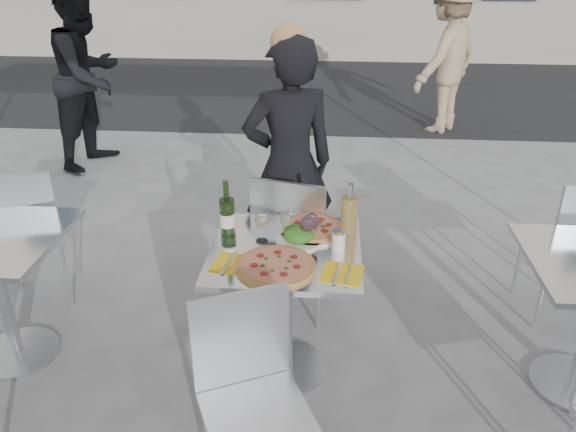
# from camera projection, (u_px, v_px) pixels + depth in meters

# --- Properties ---
(ground) EXTENTS (80.00, 80.00, 0.00)m
(ground) POSITION_uv_depth(u_px,v_px,m) (286.00, 369.00, 3.02)
(ground) COLOR slate
(street_asphalt) EXTENTS (24.00, 5.00, 0.00)m
(street_asphalt) POSITION_uv_depth(u_px,v_px,m) (320.00, 86.00, 8.83)
(street_asphalt) COLOR black
(street_asphalt) RESTS_ON ground
(main_table) EXTENTS (0.72, 0.72, 0.75)m
(main_table) POSITION_uv_depth(u_px,v_px,m) (286.00, 285.00, 2.79)
(main_table) COLOR #B7BABF
(main_table) RESTS_ON ground
(chair_far) EXTENTS (0.51, 0.52, 0.93)m
(chair_far) POSITION_uv_depth(u_px,v_px,m) (293.00, 236.00, 3.22)
(chair_far) COLOR silver
(chair_far) RESTS_ON ground
(chair_near) EXTENTS (0.54, 0.54, 0.88)m
(chair_near) POSITION_uv_depth(u_px,v_px,m) (250.00, 384.00, 2.20)
(chair_near) COLOR silver
(chair_near) RESTS_ON ground
(side_chair_lfar) EXTENTS (0.53, 0.54, 0.94)m
(side_chair_lfar) POSITION_uv_depth(u_px,v_px,m) (27.00, 228.00, 3.31)
(side_chair_lfar) COLOR silver
(side_chair_lfar) RESTS_ON ground
(woman_diner) EXTENTS (0.68, 0.56, 1.61)m
(woman_diner) POSITION_uv_depth(u_px,v_px,m) (289.00, 165.00, 3.52)
(woman_diner) COLOR black
(woman_diner) RESTS_ON ground
(pedestrian_a) EXTENTS (0.87, 1.00, 1.78)m
(pedestrian_a) POSITION_uv_depth(u_px,v_px,m) (88.00, 76.00, 5.43)
(pedestrian_a) COLOR black
(pedestrian_a) RESTS_ON ground
(pedestrian_b) EXTENTS (1.19, 1.28, 1.73)m
(pedestrian_b) POSITION_uv_depth(u_px,v_px,m) (446.00, 57.00, 6.43)
(pedestrian_b) COLOR tan
(pedestrian_b) RESTS_ON ground
(pizza_near) EXTENTS (0.36, 0.36, 0.02)m
(pizza_near) POSITION_uv_depth(u_px,v_px,m) (276.00, 266.00, 2.53)
(pizza_near) COLOR #B98C48
(pizza_near) RESTS_ON main_table
(pizza_far) EXTENTS (0.34, 0.34, 0.03)m
(pizza_far) POSITION_uv_depth(u_px,v_px,m) (313.00, 228.00, 2.84)
(pizza_far) COLOR white
(pizza_far) RESTS_ON main_table
(salad_plate) EXTENTS (0.22, 0.22, 0.09)m
(salad_plate) POSITION_uv_depth(u_px,v_px,m) (299.00, 236.00, 2.73)
(salad_plate) COLOR white
(salad_plate) RESTS_ON main_table
(wine_bottle) EXTENTS (0.07, 0.08, 0.29)m
(wine_bottle) POSITION_uv_depth(u_px,v_px,m) (227.00, 215.00, 2.76)
(wine_bottle) COLOR #2D521E
(wine_bottle) RESTS_ON main_table
(carafe) EXTENTS (0.08, 0.08, 0.29)m
(carafe) POSITION_uv_depth(u_px,v_px,m) (349.00, 216.00, 2.74)
(carafe) COLOR tan
(carafe) RESTS_ON main_table
(sugar_shaker) EXTENTS (0.06, 0.06, 0.11)m
(sugar_shaker) POSITION_uv_depth(u_px,v_px,m) (338.00, 240.00, 2.66)
(sugar_shaker) COLOR white
(sugar_shaker) RESTS_ON main_table
(wineglass_white_a) EXTENTS (0.07, 0.07, 0.16)m
(wineglass_white_a) POSITION_uv_depth(u_px,v_px,m) (261.00, 221.00, 2.71)
(wineglass_white_a) COLOR white
(wineglass_white_a) RESTS_ON main_table
(wineglass_white_b) EXTENTS (0.07, 0.07, 0.16)m
(wineglass_white_b) POSITION_uv_depth(u_px,v_px,m) (287.00, 219.00, 2.73)
(wineglass_white_b) COLOR white
(wineglass_white_b) RESTS_ON main_table
(wineglass_red_a) EXTENTS (0.07, 0.07, 0.16)m
(wineglass_red_a) POSITION_uv_depth(u_px,v_px,m) (307.00, 225.00, 2.68)
(wineglass_red_a) COLOR white
(wineglass_red_a) RESTS_ON main_table
(wineglass_red_b) EXTENTS (0.07, 0.07, 0.16)m
(wineglass_red_b) POSITION_uv_depth(u_px,v_px,m) (312.00, 222.00, 2.70)
(wineglass_red_b) COLOR white
(wineglass_red_b) RESTS_ON main_table
(napkin_left) EXTENTS (0.21, 0.21, 0.01)m
(napkin_left) POSITION_uv_depth(u_px,v_px,m) (233.00, 263.00, 2.56)
(napkin_left) COLOR yellow
(napkin_left) RESTS_ON main_table
(napkin_right) EXTENTS (0.21, 0.21, 0.01)m
(napkin_right) POSITION_uv_depth(u_px,v_px,m) (342.00, 273.00, 2.49)
(napkin_right) COLOR yellow
(napkin_right) RESTS_ON main_table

